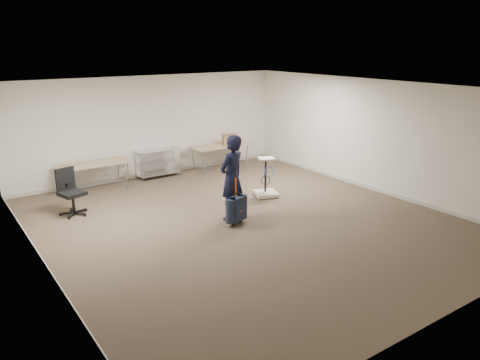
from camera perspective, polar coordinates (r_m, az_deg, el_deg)
ground at (r=9.96m, az=0.57°, el=-5.11°), size 9.00×9.00×0.00m
room_shell at (r=11.03m, az=-3.59°, el=-2.69°), size 8.00×9.00×9.00m
folding_table_left at (r=12.38m, az=-17.47°, el=1.74°), size 1.80×0.75×0.73m
folding_table_right at (r=13.93m, az=-2.45°, el=4.07°), size 1.80×0.75×0.73m
wire_shelf at (r=13.31m, az=-9.94°, el=2.21°), size 1.22×0.47×0.80m
person at (r=9.84m, az=-1.00°, el=0.26°), size 0.77×0.63×1.83m
suitcase at (r=9.70m, az=-0.43°, el=-3.53°), size 0.41×0.30×1.01m
office_chair at (r=10.93m, az=-19.80°, el=-2.40°), size 0.63×0.63×1.03m
equipment_cart at (r=11.53m, az=3.19°, el=-0.75°), size 0.68×0.68×0.97m
cardboard_box at (r=13.97m, az=-1.26°, el=5.00°), size 0.50×0.43×0.31m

